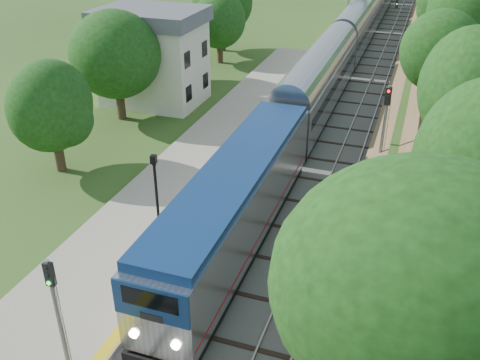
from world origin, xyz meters
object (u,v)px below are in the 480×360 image
(station_building, at_px, (153,56))
(signal_gantry, at_px, (383,6))
(signal_platform, at_px, (57,309))
(signal_farside, at_px, (384,127))
(train, at_px, (368,14))
(lamppost_far, at_px, (157,201))

(station_building, height_order, signal_gantry, station_building)
(signal_platform, bearing_deg, station_building, 111.10)
(signal_platform, bearing_deg, signal_gantry, 84.29)
(signal_platform, distance_m, signal_farside, 21.29)
(station_building, distance_m, signal_platform, 30.83)
(train, xyz_separation_m, signal_farside, (6.20, -42.46, 1.82))
(train, height_order, signal_platform, signal_platform)
(station_building, relative_size, train, 0.07)
(lamppost_far, bearing_deg, signal_gantry, 81.71)
(signal_gantry, xyz_separation_m, train, (-2.47, 7.95, -2.52))
(signal_platform, height_order, signal_farside, signal_farside)
(station_building, relative_size, signal_gantry, 1.02)
(train, xyz_separation_m, signal_platform, (-2.90, -61.70, 1.38))
(train, height_order, signal_farside, signal_farside)
(signal_gantry, height_order, lamppost_far, signal_gantry)
(station_building, xyz_separation_m, signal_gantry, (16.47, 24.99, 0.73))
(station_building, height_order, train, station_building)
(signal_gantry, relative_size, train, 0.07)
(signal_farside, bearing_deg, station_building, 154.76)
(signal_farside, bearing_deg, signal_platform, -115.31)
(signal_platform, bearing_deg, train, 87.31)
(train, bearing_deg, signal_platform, -92.69)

